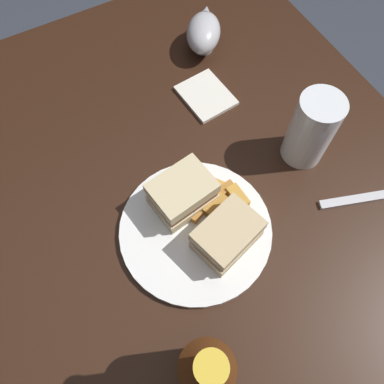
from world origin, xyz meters
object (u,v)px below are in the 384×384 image
gravy_boat (204,32)px  sandwich_half_right (182,194)px  plate (196,230)px  pint_glass (310,133)px  cider_bottle (206,370)px  sandwich_half_left (227,235)px  napkin (206,95)px  fork (368,198)px

gravy_boat → sandwich_half_right: bearing=145.0°
plate → gravy_boat: 0.44m
pint_glass → cider_bottle: bearing=124.3°
plate → sandwich_half_right: 0.07m
pint_glass → plate: bearing=99.6°
sandwich_half_right → pint_glass: pint_glass is taller
pint_glass → cider_bottle: 0.43m
plate → sandwich_half_left: bearing=-142.8°
pint_glass → gravy_boat: size_ratio=1.09×
napkin → plate: bearing=146.7°
sandwich_half_right → napkin: 0.25m
plate → pint_glass: bearing=-80.4°
plate → sandwich_half_right: (0.06, -0.00, 0.04)m
cider_bottle → gravy_boat: bearing=-29.6°
fork → cider_bottle: bearing=-146.6°
napkin → gravy_boat: bearing=-27.2°
plate → cider_bottle: size_ratio=1.03×
pint_glass → fork: pint_glass is taller
plate → cider_bottle: bearing=154.0°
sandwich_half_left → gravy_boat: (0.42, -0.19, 0.00)m
sandwich_half_right → gravy_boat: 0.39m
pint_glass → fork: 0.16m
fork → sandwich_half_left: bearing=-171.7°
gravy_boat → napkin: gravy_boat is taller
sandwich_half_left → cider_bottle: 0.21m
sandwich_half_right → cider_bottle: 0.28m
plate → sandwich_half_left: 0.07m
plate → cider_bottle: 0.24m
plate → pint_glass: 0.27m
pint_glass → fork: bearing=-161.4°
plate → napkin: (0.25, -0.16, -0.00)m
plate → gravy_boat: gravy_boat is taller
cider_bottle → plate: bearing=-26.0°
sandwich_half_left → sandwich_half_right: 0.10m
fork → gravy_boat: bearing=118.3°
pint_glass → gravy_boat: 0.33m
cider_bottle → napkin: 0.53m
sandwich_half_right → plate: bearing=175.0°
gravy_boat → pint_glass: bearing=-174.9°
plate → sandwich_half_right: sandwich_half_right is taller
plate → gravy_boat: (0.37, -0.23, 0.04)m
sandwich_half_right → gravy_boat: sandwich_half_right is taller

